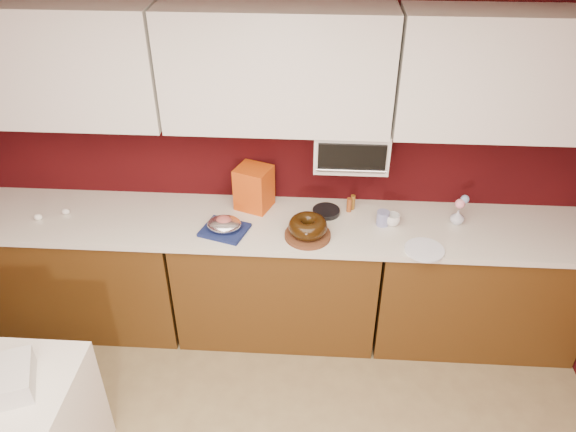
{
  "coord_description": "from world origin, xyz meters",
  "views": [
    {
      "loc": [
        0.26,
        -0.99,
        2.94
      ],
      "look_at": [
        0.08,
        1.84,
        1.02
      ],
      "focal_mm": 35.0,
      "sensor_mm": 36.0,
      "label": 1
    }
  ],
  "objects_px": {
    "bundt_cake": "(308,226)",
    "toaster_oven": "(351,146)",
    "blue_jar": "(383,218)",
    "flower_vase": "(457,216)",
    "foil_ham_nest": "(224,224)",
    "pandoro_box": "(254,188)",
    "coffee_mug": "(393,219)"
  },
  "relations": [
    {
      "from": "toaster_oven",
      "to": "coffee_mug",
      "type": "xyz_separation_m",
      "value": [
        0.28,
        -0.14,
        -0.43
      ]
    },
    {
      "from": "foil_ham_nest",
      "to": "pandoro_box",
      "type": "xyz_separation_m",
      "value": [
        0.15,
        0.3,
        0.09
      ]
    },
    {
      "from": "bundt_cake",
      "to": "blue_jar",
      "type": "distance_m",
      "value": 0.5
    },
    {
      "from": "toaster_oven",
      "to": "flower_vase",
      "type": "relative_size",
      "value": 4.21
    },
    {
      "from": "toaster_oven",
      "to": "bundt_cake",
      "type": "xyz_separation_m",
      "value": [
        -0.25,
        -0.31,
        -0.39
      ]
    },
    {
      "from": "pandoro_box",
      "to": "blue_jar",
      "type": "distance_m",
      "value": 0.85
    },
    {
      "from": "foil_ham_nest",
      "to": "flower_vase",
      "type": "bearing_deg",
      "value": 7.13
    },
    {
      "from": "foil_ham_nest",
      "to": "coffee_mug",
      "type": "bearing_deg",
      "value": 7.55
    },
    {
      "from": "pandoro_box",
      "to": "flower_vase",
      "type": "bearing_deg",
      "value": 15.71
    },
    {
      "from": "bundt_cake",
      "to": "toaster_oven",
      "type": "bearing_deg",
      "value": 51.48
    },
    {
      "from": "bundt_cake",
      "to": "foil_ham_nest",
      "type": "bearing_deg",
      "value": 177.16
    },
    {
      "from": "toaster_oven",
      "to": "blue_jar",
      "type": "xyz_separation_m",
      "value": [
        0.22,
        -0.14,
        -0.43
      ]
    },
    {
      "from": "pandoro_box",
      "to": "foil_ham_nest",
      "type": "bearing_deg",
      "value": -96.66
    },
    {
      "from": "blue_jar",
      "to": "toaster_oven",
      "type": "bearing_deg",
      "value": 147.01
    },
    {
      "from": "coffee_mug",
      "to": "blue_jar",
      "type": "height_order",
      "value": "blue_jar"
    },
    {
      "from": "pandoro_box",
      "to": "coffee_mug",
      "type": "relative_size",
      "value": 3.13
    },
    {
      "from": "toaster_oven",
      "to": "coffee_mug",
      "type": "distance_m",
      "value": 0.53
    },
    {
      "from": "foil_ham_nest",
      "to": "blue_jar",
      "type": "xyz_separation_m",
      "value": [
        0.99,
        0.14,
        -0.01
      ]
    },
    {
      "from": "pandoro_box",
      "to": "flower_vase",
      "type": "distance_m",
      "value": 1.31
    },
    {
      "from": "blue_jar",
      "to": "pandoro_box",
      "type": "bearing_deg",
      "value": 169.21
    },
    {
      "from": "pandoro_box",
      "to": "toaster_oven",
      "type": "bearing_deg",
      "value": 19.41
    },
    {
      "from": "coffee_mug",
      "to": "flower_vase",
      "type": "height_order",
      "value": "flower_vase"
    },
    {
      "from": "bundt_cake",
      "to": "flower_vase",
      "type": "height_order",
      "value": "bundt_cake"
    },
    {
      "from": "toaster_oven",
      "to": "pandoro_box",
      "type": "bearing_deg",
      "value": 178.63
    },
    {
      "from": "toaster_oven",
      "to": "pandoro_box",
      "type": "distance_m",
      "value": 0.69
    },
    {
      "from": "toaster_oven",
      "to": "foil_ham_nest",
      "type": "distance_m",
      "value": 0.92
    },
    {
      "from": "foil_ham_nest",
      "to": "blue_jar",
      "type": "height_order",
      "value": "same"
    },
    {
      "from": "pandoro_box",
      "to": "blue_jar",
      "type": "bearing_deg",
      "value": 9.98
    },
    {
      "from": "toaster_oven",
      "to": "bundt_cake",
      "type": "height_order",
      "value": "toaster_oven"
    },
    {
      "from": "blue_jar",
      "to": "flower_vase",
      "type": "height_order",
      "value": "flower_vase"
    },
    {
      "from": "toaster_oven",
      "to": "coffee_mug",
      "type": "bearing_deg",
      "value": -26.98
    },
    {
      "from": "bundt_cake",
      "to": "blue_jar",
      "type": "relative_size",
      "value": 2.51
    }
  ]
}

